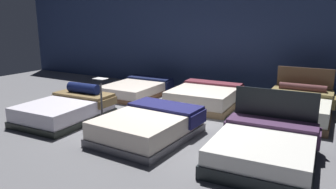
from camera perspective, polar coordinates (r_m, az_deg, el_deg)
The scene contains 9 objects.
ground_plane at distance 7.28m, azimuth 1.81°, elevation -4.85°, with size 18.00×18.00×0.02m, color slate.
showroom_back_wall at distance 10.14m, azimuth 11.45°, elevation 10.22°, with size 18.00×0.06×3.50m, color navy.
bed_0 at distance 7.68m, azimuth -17.80°, elevation -2.52°, with size 1.58×2.09×0.75m.
bed_1 at distance 6.23m, azimuth -3.50°, elevation -5.60°, with size 1.63×2.09×0.53m.
bed_2 at distance 5.41m, azimuth 16.98°, elevation -9.23°, with size 1.69×2.05×1.03m.
bed_3 at distance 9.69m, azimuth -5.65°, elevation 0.99°, with size 1.55×2.17×0.44m.
bed_4 at distance 8.49m, azimuth 6.65°, elevation -0.46°, with size 1.75×1.99×0.54m.
bed_5 at distance 7.98m, azimuth 22.40°, elevation -2.10°, with size 1.55×2.10×1.08m.
price_sign at distance 6.79m, azimuth -11.83°, elevation -2.67°, with size 0.28×0.24×1.09m.
Camera 1 is at (3.26, -6.09, 2.27)m, focal length 33.80 mm.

